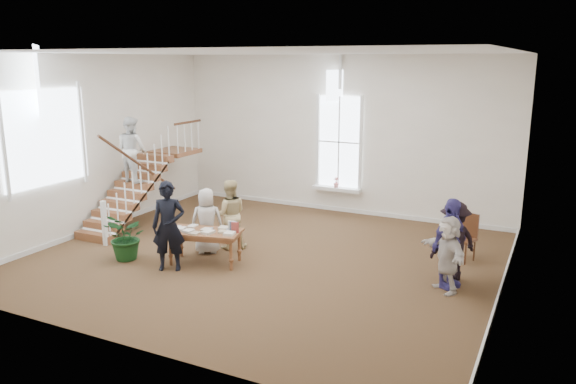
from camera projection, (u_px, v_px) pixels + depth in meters
The scene contains 12 objects.
ground at pixel (266, 257), 12.67m from camera, with size 10.00×10.00×0.00m, color #4D351E.
room_shell at pixel (337, 198), 16.41m from camera, with size 10.49×10.00×10.00m.
staircase at pixel (134, 166), 14.82m from camera, with size 1.10×4.10×2.92m.
library_table at pixel (205, 234), 12.17m from camera, with size 1.71×1.14×0.80m.
police_officer at pixel (169, 226), 11.73m from camera, with size 0.70×0.46×1.91m, color black.
elderly_woman at pixel (207, 221), 12.83m from camera, with size 0.74×0.48×1.52m, color beige.
person_yellow at pixel (230, 214), 13.12m from camera, with size 0.80×0.63×1.65m, color tan.
woman_cluster_a at pixel (450, 244), 10.82m from camera, with size 1.05×0.44×1.79m, color #3F3785.
woman_cluster_b at pixel (454, 241), 11.22m from camera, with size 1.05×0.60×1.62m, color black.
woman_cluster_c at pixel (447, 254), 10.67m from camera, with size 1.39×0.44×1.50m, color silver.
floor_plant at pixel (127, 237), 12.40m from camera, with size 0.96×0.83×1.07m, color #123A16.
side_chair at pixel (465, 234), 12.39m from camera, with size 0.59×0.59×1.06m.
Camera 1 is at (5.75, -10.53, 4.35)m, focal length 35.00 mm.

